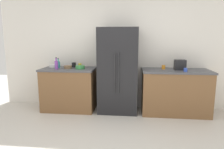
% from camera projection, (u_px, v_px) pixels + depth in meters
% --- Properties ---
extents(ground_plane, '(11.08, 11.08, 0.00)m').
position_uv_depth(ground_plane, '(108.00, 149.00, 2.88)').
color(ground_plane, beige).
extents(kitchen_back_panel, '(5.54, 0.10, 3.04)m').
position_uv_depth(kitchen_back_panel, '(119.00, 41.00, 4.55)').
color(kitchen_back_panel, silver).
rests_on(kitchen_back_panel, ground_plane).
extents(counter_left, '(1.16, 0.68, 0.94)m').
position_uv_depth(counter_left, '(69.00, 89.00, 4.47)').
color(counter_left, brown).
rests_on(counter_left, ground_plane).
extents(counter_right, '(1.40, 0.68, 0.94)m').
position_uv_depth(counter_right, '(175.00, 92.00, 4.23)').
color(counter_right, brown).
rests_on(counter_right, ground_plane).
extents(refrigerator, '(0.83, 0.64, 1.80)m').
position_uv_depth(refrigerator, '(118.00, 71.00, 4.29)').
color(refrigerator, black).
rests_on(refrigerator, ground_plane).
extents(toaster, '(0.23, 0.16, 0.21)m').
position_uv_depth(toaster, '(180.00, 65.00, 4.13)').
color(toaster, black).
rests_on(toaster, counter_right).
extents(bottle_a, '(0.08, 0.08, 0.22)m').
position_uv_depth(bottle_a, '(58.00, 64.00, 4.45)').
color(bottle_a, teal).
rests_on(bottle_a, counter_left).
extents(bottle_b, '(0.07, 0.07, 0.25)m').
position_uv_depth(bottle_b, '(56.00, 65.00, 4.24)').
color(bottle_b, purple).
rests_on(bottle_b, counter_left).
extents(cup_a, '(0.08, 0.08, 0.10)m').
position_uv_depth(cup_a, '(80.00, 65.00, 4.48)').
color(cup_a, yellow).
rests_on(cup_a, counter_left).
extents(cup_b, '(0.07, 0.07, 0.07)m').
position_uv_depth(cup_b, '(185.00, 70.00, 3.92)').
color(cup_b, blue).
rests_on(cup_b, counter_right).
extents(cup_c, '(0.08, 0.08, 0.08)m').
position_uv_depth(cup_c, '(163.00, 67.00, 4.26)').
color(cup_c, orange).
rests_on(cup_c, counter_right).
extents(cup_d, '(0.09, 0.09, 0.10)m').
position_uv_depth(cup_d, '(74.00, 65.00, 4.55)').
color(cup_d, black).
rests_on(cup_d, counter_left).
extents(bowl_a, '(0.20, 0.20, 0.07)m').
position_uv_depth(bowl_a, '(80.00, 67.00, 4.30)').
color(bowl_a, green).
rests_on(bowl_a, counter_left).
extents(bowl_b, '(0.17, 0.17, 0.06)m').
position_uv_depth(bowl_b, '(68.00, 67.00, 4.36)').
color(bowl_b, brown).
rests_on(bowl_b, counter_left).
extents(bowl_c, '(0.19, 0.19, 0.06)m').
position_uv_depth(bowl_c, '(54.00, 66.00, 4.56)').
color(bowl_c, white).
rests_on(bowl_c, counter_left).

